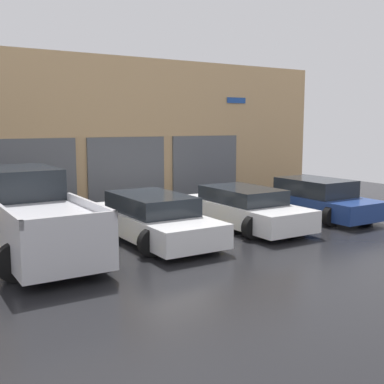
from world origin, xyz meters
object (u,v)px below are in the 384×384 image
Objects in this scene: sedan_white at (153,218)px; sedan_side at (244,208)px; pickup_truck at (32,216)px; van_right at (316,199)px.

sedan_white is 3.03m from sedan_side.
sedan_side is (6.06, -0.29, -0.34)m from pickup_truck.
sedan_side is (3.03, -0.00, -0.01)m from sedan_white.
pickup_truck reaches higher than van_right.
sedan_white is at bearing -5.35° from pickup_truck.
pickup_truck is at bearing 178.21° from van_right.
pickup_truck reaches higher than sedan_white.
pickup_truck is 1.14× the size of sedan_white.
sedan_white is 1.10× the size of van_right.
sedan_white is at bearing 179.92° from sedan_side.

